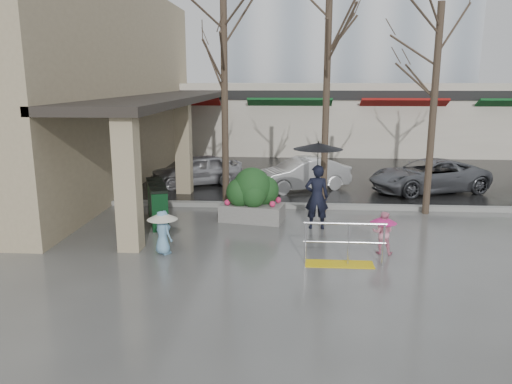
# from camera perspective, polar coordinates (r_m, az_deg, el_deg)

# --- Properties ---
(ground) EXTENTS (120.00, 120.00, 0.00)m
(ground) POSITION_cam_1_polar(r_m,az_deg,el_deg) (13.06, 3.28, -6.22)
(ground) COLOR #51514F
(ground) RESTS_ON ground
(street_asphalt) EXTENTS (120.00, 36.00, 0.01)m
(street_asphalt) POSITION_cam_1_polar(r_m,az_deg,el_deg) (34.61, 3.86, 5.72)
(street_asphalt) COLOR black
(street_asphalt) RESTS_ON ground
(curb) EXTENTS (120.00, 0.30, 0.15)m
(curb) POSITION_cam_1_polar(r_m,az_deg,el_deg) (16.87, 3.50, -1.56)
(curb) COLOR gray
(curb) RESTS_ON ground
(near_building) EXTENTS (6.00, 18.00, 8.00)m
(near_building) POSITION_cam_1_polar(r_m,az_deg,el_deg) (22.31, -20.51, 11.36)
(near_building) COLOR tan
(near_building) RESTS_ON ground
(canopy_slab) EXTENTS (2.80, 18.00, 0.25)m
(canopy_slab) POSITION_cam_1_polar(r_m,az_deg,el_deg) (20.95, -9.72, 10.91)
(canopy_slab) COLOR #2D2823
(canopy_slab) RESTS_ON pillar_front
(pillar_front) EXTENTS (0.55, 0.55, 3.50)m
(pillar_front) POSITION_cam_1_polar(r_m,az_deg,el_deg) (12.77, -14.44, 1.09)
(pillar_front) COLOR tan
(pillar_front) RESTS_ON ground
(pillar_back) EXTENTS (0.55, 0.55, 3.50)m
(pillar_back) POSITION_cam_1_polar(r_m,az_deg,el_deg) (18.95, -8.28, 5.08)
(pillar_back) COLOR tan
(pillar_back) RESTS_ON ground
(storefront_row) EXTENTS (34.00, 6.74, 4.00)m
(storefront_row) POSITION_cam_1_polar(r_m,az_deg,el_deg) (30.45, 7.68, 8.47)
(storefront_row) COLOR beige
(storefront_row) RESTS_ON ground
(handrail) EXTENTS (1.90, 0.50, 1.03)m
(handrail) POSITION_cam_1_polar(r_m,az_deg,el_deg) (11.87, 9.84, -6.47)
(handrail) COLOR yellow
(handrail) RESTS_ON ground
(tree_west) EXTENTS (3.20, 3.20, 6.80)m
(tree_west) POSITION_cam_1_polar(r_m,az_deg,el_deg) (16.11, -3.67, 15.73)
(tree_west) COLOR #382B21
(tree_west) RESTS_ON ground
(tree_midwest) EXTENTS (3.20, 3.20, 7.00)m
(tree_midwest) POSITION_cam_1_polar(r_m,az_deg,el_deg) (16.01, 8.22, 16.19)
(tree_midwest) COLOR #382B21
(tree_midwest) RESTS_ON ground
(tree_mideast) EXTENTS (3.20, 3.20, 6.50)m
(tree_mideast) POSITION_cam_1_polar(r_m,az_deg,el_deg) (16.54, 20.01, 14.16)
(tree_mideast) COLOR #382B21
(tree_mideast) RESTS_ON ground
(woman) EXTENTS (1.42, 1.42, 2.55)m
(woman) POSITION_cam_1_polar(r_m,az_deg,el_deg) (14.32, 7.02, 1.66)
(woman) COLOR black
(woman) RESTS_ON ground
(child_pink) EXTENTS (0.66, 0.66, 1.08)m
(child_pink) POSITION_cam_1_polar(r_m,az_deg,el_deg) (12.74, 14.32, -4.14)
(child_pink) COLOR pink
(child_pink) RESTS_ON ground
(child_blue) EXTENTS (0.75, 0.75, 1.11)m
(child_blue) POSITION_cam_1_polar(r_m,az_deg,el_deg) (12.53, -10.62, -3.94)
(child_blue) COLOR #71A4C9
(child_blue) RESTS_ON ground
(planter) EXTENTS (2.04, 1.28, 1.65)m
(planter) POSITION_cam_1_polar(r_m,az_deg,el_deg) (15.16, -0.40, -0.40)
(planter) COLOR slate
(planter) RESTS_ON ground
(news_boxes) EXTENTS (1.18, 2.18, 1.20)m
(news_boxes) POSITION_cam_1_polar(r_m,az_deg,el_deg) (15.33, -11.23, -1.23)
(news_boxes) COLOR #0D3919
(news_boxes) RESTS_ON ground
(car_a) EXTENTS (3.98, 2.96, 1.26)m
(car_a) POSITION_cam_1_polar(r_m,az_deg,el_deg) (20.47, -6.80, 2.52)
(car_a) COLOR #ABAAAF
(car_a) RESTS_ON ground
(car_b) EXTENTS (4.01, 2.95, 1.26)m
(car_b) POSITION_cam_1_polar(r_m,az_deg,el_deg) (19.52, 5.20, 2.05)
(car_b) COLOR silver
(car_b) RESTS_ON ground
(car_c) EXTENTS (4.96, 3.42, 1.26)m
(car_c) POSITION_cam_1_polar(r_m,az_deg,el_deg) (20.23, 19.08, 1.78)
(car_c) COLOR slate
(car_c) RESTS_ON ground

